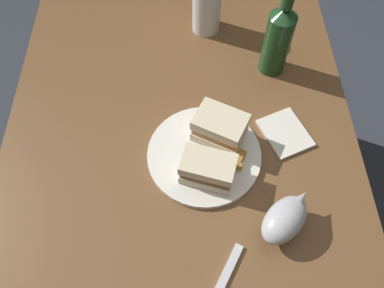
{
  "coord_description": "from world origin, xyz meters",
  "views": [
    {
      "loc": [
        0.42,
        0.02,
        1.46
      ],
      "look_at": [
        0.01,
        0.03,
        0.76
      ],
      "focal_mm": 35.83,
      "sensor_mm": 36.0,
      "label": 1
    }
  ],
  "objects": [
    {
      "name": "potato_wedge_back",
      "position": [
        0.05,
        0.09,
        0.75
      ],
      "size": [
        0.05,
        0.03,
        0.01
      ],
      "primitive_type": "cube",
      "rotation": [
        0.0,
        0.0,
        2.74
      ],
      "color": "#B77F33",
      "rests_on": "plate"
    },
    {
      "name": "gravy_boat",
      "position": [
        0.19,
        0.19,
        0.77
      ],
      "size": [
        0.13,
        0.13,
        0.07
      ],
      "color": "#B7B7BC",
      "rests_on": "dining_table"
    },
    {
      "name": "potato_wedge_front",
      "position": [
        0.04,
        0.12,
        0.75
      ],
      "size": [
        0.04,
        0.04,
        0.02
      ],
      "primitive_type": "cube",
      "rotation": [
        0.0,
        0.0,
        2.59
      ],
      "color": "#AD702D",
      "rests_on": "plate"
    },
    {
      "name": "ground_plane",
      "position": [
        0.0,
        0.0,
        0.0
      ],
      "size": [
        6.0,
        6.0,
        0.0
      ],
      "primitive_type": "plane",
      "color": "#333842"
    },
    {
      "name": "plate",
      "position": [
        0.03,
        0.05,
        0.74
      ],
      "size": [
        0.24,
        0.24,
        0.01
      ],
      "primitive_type": "cylinder",
      "color": "silver",
      "rests_on": "dining_table"
    },
    {
      "name": "napkin",
      "position": [
        -0.03,
        0.23,
        0.74
      ],
      "size": [
        0.14,
        0.13,
        0.01
      ],
      "primitive_type": "cube",
      "rotation": [
        0.0,
        0.0,
        0.4
      ],
      "color": "silver",
      "rests_on": "dining_table"
    },
    {
      "name": "potato_wedge_middle",
      "position": [
        0.06,
        0.11,
        0.75
      ],
      "size": [
        0.02,
        0.04,
        0.02
      ],
      "primitive_type": "cube",
      "rotation": [
        0.0,
        0.0,
        4.88
      ],
      "color": "#B77F33",
      "rests_on": "plate"
    },
    {
      "name": "pint_glass",
      "position": [
        -0.37,
        0.07,
        0.8
      ],
      "size": [
        0.07,
        0.07,
        0.16
      ],
      "color": "white",
      "rests_on": "dining_table"
    },
    {
      "name": "sandwich_half_right",
      "position": [
        -0.02,
        0.09,
        0.78
      ],
      "size": [
        0.11,
        0.13,
        0.07
      ],
      "color": "beige",
      "rests_on": "plate"
    },
    {
      "name": "sandwich_half_left",
      "position": [
        0.08,
        0.06,
        0.78
      ],
      "size": [
        0.09,
        0.12,
        0.06
      ],
      "color": "beige",
      "rests_on": "plate"
    },
    {
      "name": "dining_table",
      "position": [
        0.0,
        0.0,
        0.37
      ],
      "size": [
        1.22,
        0.79,
        0.73
      ],
      "primitive_type": "cube",
      "color": "brown",
      "rests_on": "ground"
    },
    {
      "name": "cider_bottle",
      "position": [
        -0.22,
        0.23,
        0.83
      ],
      "size": [
        0.06,
        0.06,
        0.25
      ],
      "color": "#19421E",
      "rests_on": "dining_table"
    }
  ]
}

